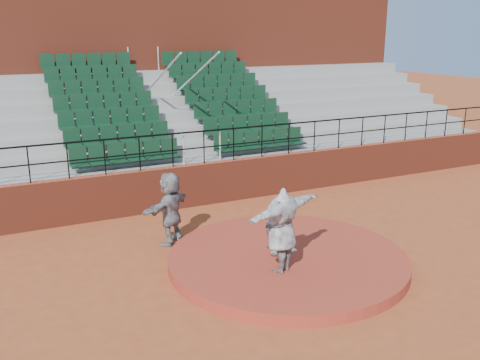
% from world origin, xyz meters
% --- Properties ---
extents(ground, '(90.00, 90.00, 0.00)m').
position_xyz_m(ground, '(0.00, 0.00, 0.00)').
color(ground, brown).
rests_on(ground, ground).
extents(pitchers_mound, '(5.50, 5.50, 0.25)m').
position_xyz_m(pitchers_mound, '(0.00, 0.00, 0.12)').
color(pitchers_mound, maroon).
rests_on(pitchers_mound, ground).
extents(pitching_rubber, '(0.60, 0.15, 0.03)m').
position_xyz_m(pitching_rubber, '(0.00, 0.15, 0.27)').
color(pitching_rubber, white).
rests_on(pitching_rubber, pitchers_mound).
extents(boundary_wall, '(24.00, 0.30, 1.30)m').
position_xyz_m(boundary_wall, '(0.00, 5.00, 0.65)').
color(boundary_wall, maroon).
rests_on(boundary_wall, ground).
extents(wall_railing, '(24.04, 0.05, 1.03)m').
position_xyz_m(wall_railing, '(0.00, 5.00, 2.03)').
color(wall_railing, black).
rests_on(wall_railing, boundary_wall).
extents(seating_deck, '(24.00, 5.97, 4.63)m').
position_xyz_m(seating_deck, '(0.00, 8.65, 1.44)').
color(seating_deck, gray).
rests_on(seating_deck, ground).
extents(press_box_facade, '(24.00, 3.00, 7.10)m').
position_xyz_m(press_box_facade, '(0.00, 12.60, 3.55)').
color(press_box_facade, maroon).
rests_on(press_box_facade, ground).
extents(pitcher, '(2.35, 1.46, 1.86)m').
position_xyz_m(pitcher, '(-0.59, -0.68, 1.18)').
color(pitcher, black).
rests_on(pitcher, pitchers_mound).
extents(fielder, '(1.71, 1.46, 1.86)m').
position_xyz_m(fielder, '(-1.98, 2.44, 0.93)').
color(fielder, black).
rests_on(fielder, ground).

